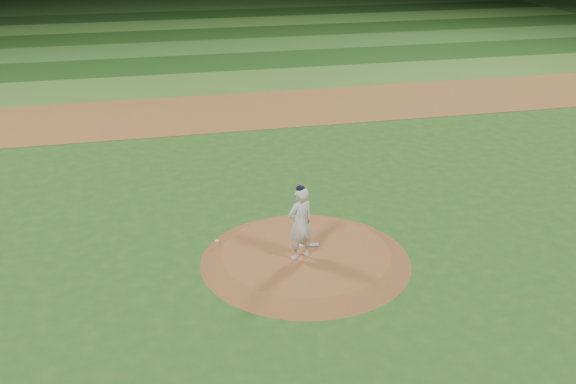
{
  "coord_description": "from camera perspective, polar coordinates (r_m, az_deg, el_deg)",
  "views": [
    {
      "loc": [
        -3.81,
        -14.2,
        8.39
      ],
      "look_at": [
        0.0,
        2.0,
        1.1
      ],
      "focal_mm": 40.0,
      "sensor_mm": 36.0,
      "label": 1
    }
  ],
  "objects": [
    {
      "name": "outfield_stripe_3",
      "position": [
        49.56,
        -8.9,
        13.65
      ],
      "size": [
        70.0,
        5.0,
        0.02
      ],
      "primitive_type": "cube",
      "color": "#1D4716",
      "rests_on": "ground"
    },
    {
      "name": "outfield_stripe_5",
      "position": [
        59.41,
        -9.78,
        15.22
      ],
      "size": [
        70.0,
        5.0,
        0.02
      ],
      "primitive_type": "cube",
      "color": "#194114",
      "rests_on": "ground"
    },
    {
      "name": "pitchers_mound",
      "position": [
        16.86,
        1.57,
        -5.7
      ],
      "size": [
        5.5,
        5.5,
        0.25
      ],
      "primitive_type": "cone",
      "color": "brown",
      "rests_on": "ground"
    },
    {
      "name": "outfield_stripe_4",
      "position": [
        54.48,
        -9.38,
        14.51
      ],
      "size": [
        70.0,
        5.0,
        0.02
      ],
      "primitive_type": "cube",
      "color": "#3F7B2C",
      "rests_on": "ground"
    },
    {
      "name": "outfield_stripe_0",
      "position": [
        34.93,
        -6.69,
        9.62
      ],
      "size": [
        70.0,
        5.0,
        0.02
      ],
      "primitive_type": "cube",
      "color": "#44772B",
      "rests_on": "ground"
    },
    {
      "name": "rosin_bag",
      "position": [
        17.36,
        -6.33,
        -4.35
      ],
      "size": [
        0.11,
        0.11,
        0.06
      ],
      "primitive_type": "ellipsoid",
      "color": "white",
      "rests_on": "pitchers_mound"
    },
    {
      "name": "pitching_rubber",
      "position": [
        17.09,
        1.69,
        -4.73
      ],
      "size": [
        0.63,
        0.25,
        0.03
      ],
      "primitive_type": "cube",
      "rotation": [
        0.0,
        0.0,
        -0.16
      ],
      "color": "silver",
      "rests_on": "pitchers_mound"
    },
    {
      "name": "outfield_stripe_1",
      "position": [
        39.78,
        -7.6,
        11.29
      ],
      "size": [
        70.0,
        5.0,
        0.02
      ],
      "primitive_type": "cube",
      "color": "#1C4717",
      "rests_on": "ground"
    },
    {
      "name": "infield_dirt_band",
      "position": [
        29.66,
        -5.36,
        7.14
      ],
      "size": [
        70.0,
        6.0,
        0.02
      ],
      "primitive_type": "cube",
      "color": "brown",
      "rests_on": "ground"
    },
    {
      "name": "ground",
      "position": [
        16.92,
        1.56,
        -6.07
      ],
      "size": [
        120.0,
        120.0,
        0.0
      ],
      "primitive_type": "plane",
      "color": "#2A5B1D",
      "rests_on": "ground"
    },
    {
      "name": "outfield_stripe_2",
      "position": [
        44.66,
        -8.31,
        12.6
      ],
      "size": [
        70.0,
        5.0,
        0.02
      ],
      "primitive_type": "cube",
      "color": "#347129",
      "rests_on": "ground"
    },
    {
      "name": "pitcher_on_mound",
      "position": [
        16.05,
        1.09,
        -2.8
      ],
      "size": [
        0.83,
        0.69,
        2.01
      ],
      "color": "white",
      "rests_on": "pitchers_mound"
    }
  ]
}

